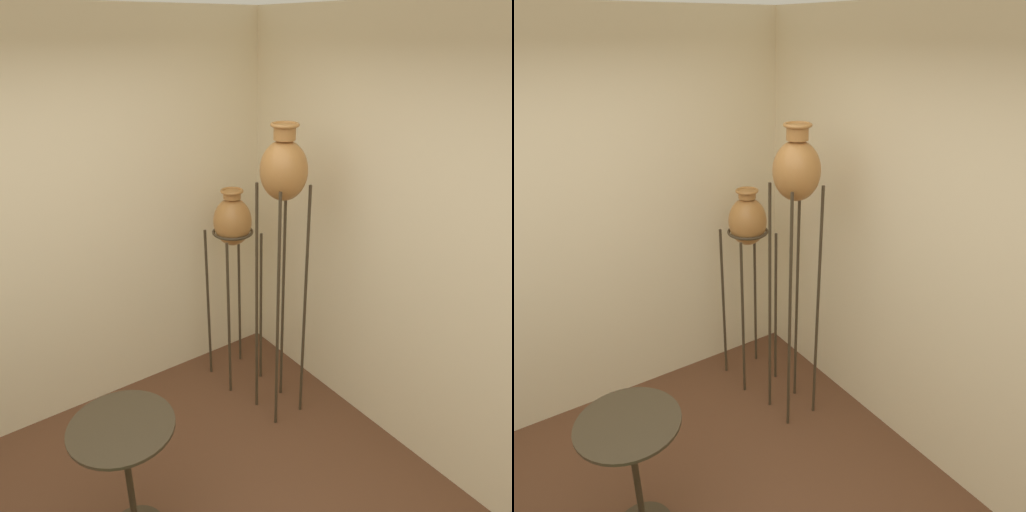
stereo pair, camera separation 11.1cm
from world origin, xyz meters
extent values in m
cube|color=beige|center=(0.00, 1.81, 1.35)|extent=(7.56, 0.06, 2.70)
cube|color=beige|center=(1.81, 0.00, 1.35)|extent=(0.06, 7.56, 2.70)
cylinder|color=#382D1E|center=(1.21, 0.78, 0.85)|extent=(0.02, 0.02, 1.71)
cylinder|color=#382D1E|center=(1.44, 0.78, 0.85)|extent=(0.02, 0.02, 1.71)
cylinder|color=#382D1E|center=(1.21, 1.01, 0.85)|extent=(0.02, 0.02, 1.71)
cylinder|color=#382D1E|center=(1.44, 1.01, 0.85)|extent=(0.02, 0.02, 1.71)
torus|color=#382D1E|center=(1.32, 0.89, 1.71)|extent=(0.24, 0.24, 0.02)
ellipsoid|color=#A87038|center=(1.32, 0.89, 1.79)|extent=(0.29, 0.29, 0.36)
cylinder|color=#A87038|center=(1.32, 0.89, 2.01)|extent=(0.13, 0.13, 0.09)
torus|color=#A87038|center=(1.32, 0.89, 2.06)|extent=(0.17, 0.17, 0.02)
cylinder|color=#382D1E|center=(1.14, 1.25, 0.62)|extent=(0.02, 0.02, 1.24)
cylinder|color=#382D1E|center=(1.43, 1.25, 0.62)|extent=(0.02, 0.02, 1.24)
cylinder|color=#382D1E|center=(1.14, 1.54, 0.62)|extent=(0.02, 0.02, 1.24)
cylinder|color=#382D1E|center=(1.43, 1.54, 0.62)|extent=(0.02, 0.02, 1.24)
torus|color=#382D1E|center=(1.28, 1.40, 1.24)|extent=(0.29, 0.29, 0.02)
ellipsoid|color=#A87038|center=(1.28, 1.40, 1.32)|extent=(0.27, 0.27, 0.34)
cylinder|color=#A87038|center=(1.28, 1.40, 1.52)|extent=(0.12, 0.12, 0.05)
torus|color=#A87038|center=(1.28, 1.40, 1.54)|extent=(0.16, 0.16, 0.02)
cylinder|color=#382D1E|center=(0.06, 0.57, 0.39)|extent=(0.04, 0.04, 0.74)
cylinder|color=#382D1E|center=(0.06, 0.57, 0.77)|extent=(0.53, 0.53, 0.02)
camera|label=1|loc=(-0.51, -1.35, 2.57)|focal=35.00mm
camera|label=2|loc=(-0.42, -1.41, 2.57)|focal=35.00mm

